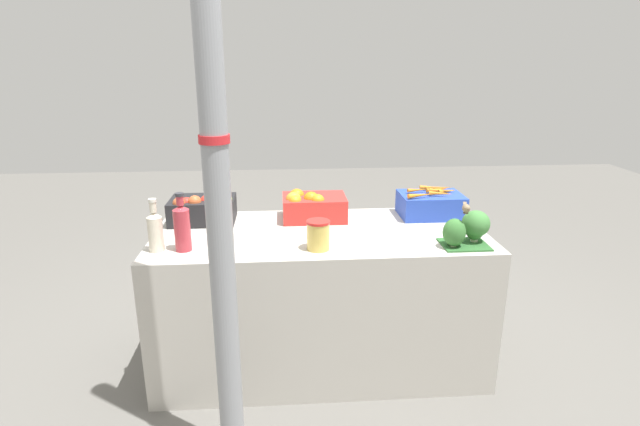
# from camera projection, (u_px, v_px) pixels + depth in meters

# --- Properties ---
(ground_plane) EXTENTS (10.00, 10.00, 0.00)m
(ground_plane) POSITION_uv_depth(u_px,v_px,m) (320.00, 358.00, 2.81)
(ground_plane) COLOR #605E59
(market_table) EXTENTS (1.70, 0.77, 0.76)m
(market_table) POSITION_uv_depth(u_px,v_px,m) (320.00, 297.00, 2.70)
(market_table) COLOR #B7B2A8
(market_table) RESTS_ON ground_plane
(support_pole) EXTENTS (0.11, 0.11, 2.62)m
(support_pole) POSITION_uv_depth(u_px,v_px,m) (215.00, 150.00, 1.73)
(support_pole) COLOR gray
(support_pole) RESTS_ON ground_plane
(apple_crate) EXTENTS (0.35, 0.25, 0.16)m
(apple_crate) POSITION_uv_depth(u_px,v_px,m) (204.00, 208.00, 2.72)
(apple_crate) COLOR black
(apple_crate) RESTS_ON market_table
(orange_crate) EXTENTS (0.35, 0.25, 0.17)m
(orange_crate) POSITION_uv_depth(u_px,v_px,m) (312.00, 206.00, 2.76)
(orange_crate) COLOR red
(orange_crate) RESTS_ON market_table
(carrot_crate) EXTENTS (0.35, 0.25, 0.16)m
(carrot_crate) POSITION_uv_depth(u_px,v_px,m) (431.00, 204.00, 2.82)
(carrot_crate) COLOR #2847B7
(carrot_crate) RESTS_ON market_table
(broccoli_pile) EXTENTS (0.25, 0.19, 0.16)m
(broccoli_pile) POSITION_uv_depth(u_px,v_px,m) (469.00, 228.00, 2.38)
(broccoli_pile) COLOR #2D602D
(broccoli_pile) RESTS_ON market_table
(juice_bottle_cloudy) EXTENTS (0.07, 0.07, 0.25)m
(juice_bottle_cloudy) POSITION_uv_depth(u_px,v_px,m) (155.00, 230.00, 2.29)
(juice_bottle_cloudy) COLOR beige
(juice_bottle_cloudy) RESTS_ON market_table
(juice_bottle_ruby) EXTENTS (0.08, 0.08, 0.28)m
(juice_bottle_ruby) POSITION_uv_depth(u_px,v_px,m) (182.00, 226.00, 2.30)
(juice_bottle_ruby) COLOR #B2333D
(juice_bottle_ruby) RESTS_ON market_table
(pickle_jar) EXTENTS (0.11, 0.11, 0.14)m
(pickle_jar) POSITION_uv_depth(u_px,v_px,m) (318.00, 235.00, 2.32)
(pickle_jar) COLOR #DBBC56
(pickle_jar) RESTS_ON market_table
(sparrow_bird) EXTENTS (0.05, 0.13, 0.05)m
(sparrow_bird) POSITION_uv_depth(u_px,v_px,m) (466.00, 208.00, 2.33)
(sparrow_bird) COLOR #4C3D2D
(sparrow_bird) RESTS_ON broccoli_pile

